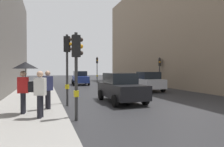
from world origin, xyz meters
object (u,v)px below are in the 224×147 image
object	(u,v)px
traffic_light_near_left	(77,60)
car_blue_van	(80,78)
traffic_light_near_right	(67,57)
pedestrian_with_black_backpack	(39,91)
traffic_light_far_median	(97,65)
car_silver_hatchback	(147,81)
pedestrian_with_umbrella	(25,73)
traffic_light_mid_street	(160,67)
car_dark_suv	(121,88)
pedestrian_with_grey_backpack	(47,87)

from	to	relation	value
traffic_light_near_left	car_blue_van	bearing A→B (deg)	80.04
traffic_light_near_right	pedestrian_with_black_backpack	world-z (taller)	traffic_light_near_right
traffic_light_far_median	car_silver_hatchback	distance (m)	12.27
traffic_light_far_median	pedestrian_with_black_backpack	distance (m)	21.91
traffic_light_far_median	traffic_light_near_left	bearing A→B (deg)	-106.41
traffic_light_far_median	traffic_light_near_right	world-z (taller)	traffic_light_near_right
pedestrian_with_umbrella	traffic_light_far_median	bearing A→B (deg)	67.55
traffic_light_far_median	traffic_light_mid_street	distance (m)	10.29
traffic_light_far_median	pedestrian_with_black_backpack	world-z (taller)	traffic_light_far_median
pedestrian_with_umbrella	traffic_light_mid_street	bearing A→B (deg)	39.00
traffic_light_near_left	pedestrian_with_black_backpack	size ratio (longest dim) A/B	1.92
traffic_light_mid_street	car_silver_hatchback	world-z (taller)	traffic_light_mid_street
traffic_light_near_left	car_dark_suv	distance (m)	5.05
traffic_light_near_left	car_blue_van	size ratio (longest dim) A/B	0.79
traffic_light_near_right	pedestrian_with_grey_backpack	world-z (taller)	traffic_light_near_right
traffic_light_mid_street	traffic_light_near_right	bearing A→B (deg)	-142.47
traffic_light_far_median	traffic_light_near_left	distance (m)	21.68
traffic_light_mid_street	pedestrian_with_umbrella	size ratio (longest dim) A/B	1.55
car_blue_van	car_silver_hatchback	world-z (taller)	same
pedestrian_with_grey_backpack	car_dark_suv	bearing A→B (deg)	21.22
car_blue_van	pedestrian_with_grey_backpack	distance (m)	16.66
car_blue_van	pedestrian_with_umbrella	world-z (taller)	pedestrian_with_umbrella
traffic_light_mid_street	car_blue_van	bearing A→B (deg)	141.32
traffic_light_far_median	car_blue_van	world-z (taller)	traffic_light_far_median
traffic_light_mid_street	traffic_light_near_left	distance (m)	16.11
traffic_light_near_left	car_silver_hatchback	xyz separation A→B (m)	(7.87, 8.78, -1.47)
car_dark_suv	pedestrian_with_black_backpack	xyz separation A→B (m)	(-4.60, -3.34, 0.29)
pedestrian_with_umbrella	pedestrian_with_black_backpack	world-z (taller)	pedestrian_with_umbrella
car_silver_hatchback	pedestrian_with_umbrella	xyz separation A→B (m)	(-9.83, -7.54, 0.96)
traffic_light_mid_street	car_dark_suv	xyz separation A→B (m)	(-7.80, -8.14, -1.42)
car_silver_hatchback	pedestrian_with_black_backpack	world-z (taller)	pedestrian_with_black_backpack
pedestrian_with_grey_backpack	pedestrian_with_black_backpack	world-z (taller)	same
traffic_light_near_right	car_blue_van	world-z (taller)	traffic_light_near_right
car_dark_suv	pedestrian_with_black_backpack	size ratio (longest dim) A/B	2.39
traffic_light_near_left	pedestrian_with_umbrella	distance (m)	2.37
traffic_light_mid_street	traffic_light_near_right	world-z (taller)	traffic_light_near_right
car_blue_van	pedestrian_with_umbrella	xyz separation A→B (m)	(-5.12, -16.80, 0.96)
car_dark_suv	traffic_light_mid_street	bearing A→B (deg)	46.23
traffic_light_near_left	car_silver_hatchback	bearing A→B (deg)	48.12
car_dark_suv	pedestrian_with_black_backpack	distance (m)	5.69
pedestrian_with_grey_backpack	car_silver_hatchback	bearing A→B (deg)	37.40
pedestrian_with_umbrella	pedestrian_with_grey_backpack	size ratio (longest dim) A/B	1.21
car_dark_suv	car_blue_van	bearing A→B (deg)	90.21
traffic_light_mid_street	traffic_light_near_right	distance (m)	13.91
traffic_light_near_right	pedestrian_with_umbrella	xyz separation A→B (m)	(-1.96, -2.04, -0.83)
car_silver_hatchback	car_dark_suv	size ratio (longest dim) A/B	1.02
traffic_light_mid_street	car_blue_van	size ratio (longest dim) A/B	0.77
traffic_light_near_right	pedestrian_with_umbrella	bearing A→B (deg)	-133.76
car_dark_suv	traffic_light_near_right	bearing A→B (deg)	-174.21
car_blue_van	pedestrian_with_grey_backpack	world-z (taller)	pedestrian_with_grey_backpack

